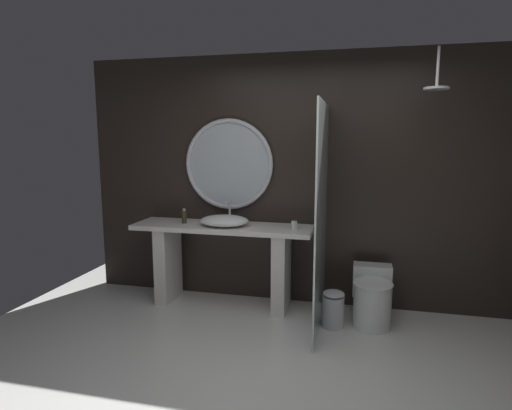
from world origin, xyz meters
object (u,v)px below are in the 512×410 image
rain_shower_head (437,85)px  toilet (372,297)px  tumbler_cup (294,225)px  waste_bin (333,309)px  soap_dispenser (184,217)px  round_wall_mirror (229,164)px  vessel_sink (224,221)px

rain_shower_head → toilet: (-0.44, 0.04, -1.93)m
tumbler_cup → waste_bin: (0.41, -0.26, -0.72)m
rain_shower_head → waste_bin: (-0.79, -0.12, -2.01)m
tumbler_cup → soap_dispenser: 1.17m
tumbler_cup → soap_dispenser: (-1.17, 0.02, 0.03)m
round_wall_mirror → waste_bin: size_ratio=2.74×
toilet → waste_bin: 0.39m
toilet → waste_bin: size_ratio=1.58×
round_wall_mirror → rain_shower_head: bearing=-11.9°
vessel_sink → round_wall_mirror: (-0.03, 0.27, 0.56)m
vessel_sink → tumbler_cup: vessel_sink is taller
soap_dispenser → toilet: 2.05m
vessel_sink → round_wall_mirror: size_ratio=0.52×
soap_dispenser → tumbler_cup: bearing=-1.2°
vessel_sink → waste_bin: vessel_sink is taller
waste_bin → round_wall_mirror: bearing=155.6°
round_wall_mirror → waste_bin: 1.82m
tumbler_cup → rain_shower_head: 1.77m
soap_dispenser → round_wall_mirror: (0.42, 0.24, 0.54)m
rain_shower_head → toilet: bearing=174.8°
tumbler_cup → toilet: (0.77, -0.10, -0.63)m
rain_shower_head → waste_bin: 2.17m
vessel_sink → tumbler_cup: (0.72, -0.00, -0.01)m
round_wall_mirror → tumbler_cup: bearing=-19.6°
rain_shower_head → round_wall_mirror: bearing=168.1°
tumbler_cup → toilet: size_ratio=0.15×
toilet → rain_shower_head: bearing=-5.2°
vessel_sink → toilet: 1.62m
vessel_sink → round_wall_mirror: 0.62m
soap_dispenser → waste_bin: size_ratio=0.45×
soap_dispenser → rain_shower_head: rain_shower_head is taller
soap_dispenser → waste_bin: (1.58, -0.28, -0.75)m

